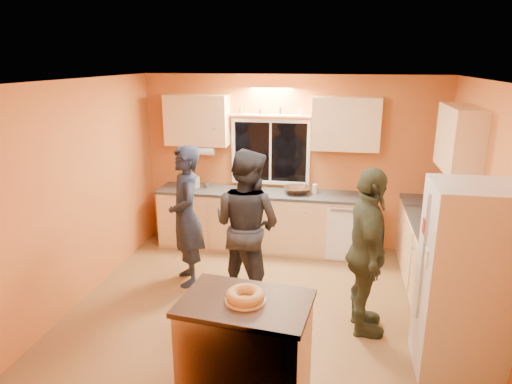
% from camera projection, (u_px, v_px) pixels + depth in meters
% --- Properties ---
extents(ground, '(4.50, 4.50, 0.00)m').
position_uv_depth(ground, '(269.00, 305.00, 5.41)').
color(ground, brown).
rests_on(ground, ground).
extents(room_shell, '(4.54, 4.04, 2.61)m').
position_uv_depth(room_shell, '(286.00, 165.00, 5.32)').
color(room_shell, '#C87733').
rests_on(room_shell, ground).
extents(back_counter, '(4.23, 0.62, 0.90)m').
position_uv_depth(back_counter, '(288.00, 221.00, 6.89)').
color(back_counter, tan).
rests_on(back_counter, ground).
extents(right_counter, '(0.62, 1.84, 0.90)m').
position_uv_depth(right_counter, '(438.00, 266.00, 5.41)').
color(right_counter, tan).
rests_on(right_counter, ground).
extents(refrigerator, '(0.72, 0.70, 1.80)m').
position_uv_depth(refrigerator, '(464.00, 282.00, 4.07)').
color(refrigerator, silver).
rests_on(refrigerator, ground).
extents(island, '(1.09, 0.80, 0.99)m').
position_uv_depth(island, '(246.00, 354.00, 3.72)').
color(island, tan).
rests_on(island, ground).
extents(bundt_pastry, '(0.31, 0.31, 0.09)m').
position_uv_depth(bundt_pastry, '(245.00, 296.00, 3.57)').
color(bundt_pastry, tan).
rests_on(bundt_pastry, island).
extents(person_left, '(0.68, 0.78, 1.80)m').
position_uv_depth(person_left, '(186.00, 216.00, 5.76)').
color(person_left, black).
rests_on(person_left, ground).
extents(person_center, '(1.10, 0.99, 1.84)m').
position_uv_depth(person_center, '(247.00, 226.00, 5.38)').
color(person_center, black).
rests_on(person_center, ground).
extents(person_right, '(0.53, 1.09, 1.80)m').
position_uv_depth(person_right, '(367.00, 253.00, 4.68)').
color(person_right, '#2F321F').
rests_on(person_right, ground).
extents(mixing_bowl, '(0.47, 0.47, 0.09)m').
position_uv_depth(mixing_bowl, '(297.00, 190.00, 6.73)').
color(mixing_bowl, black).
rests_on(mixing_bowl, back_counter).
extents(utensil_crock, '(0.14, 0.14, 0.17)m').
position_uv_depth(utensil_crock, '(195.00, 182.00, 7.04)').
color(utensil_crock, beige).
rests_on(utensil_crock, back_counter).
extents(potted_plant, '(0.33, 0.31, 0.29)m').
position_uv_depth(potted_plant, '(439.00, 222.00, 5.13)').
color(potted_plant, gray).
rests_on(potted_plant, right_counter).
extents(red_box, '(0.17, 0.14, 0.07)m').
position_uv_depth(red_box, '(436.00, 220.00, 5.52)').
color(red_box, maroon).
rests_on(red_box, right_counter).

